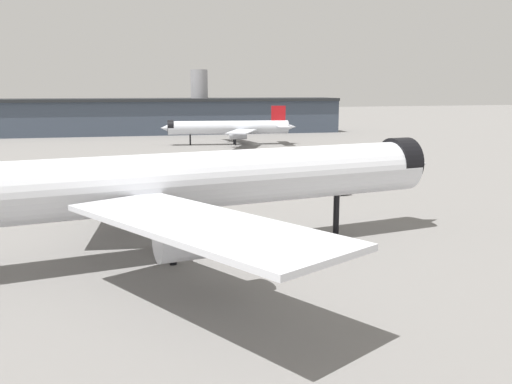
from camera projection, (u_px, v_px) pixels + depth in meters
name	position (u px, v px, depth m)	size (l,w,h in m)	color
ground	(207.00, 250.00, 66.41)	(900.00, 900.00, 0.00)	slate
airliner_near_gate	(185.00, 182.00, 63.50)	(69.66, 63.19, 18.68)	silver
airliner_far_taxiway	(229.00, 128.00, 188.14)	(45.03, 40.55, 12.75)	silver
terminal_building	(34.00, 117.00, 221.42)	(248.39, 44.27, 25.96)	#3D4756
service_truck_front	(336.00, 185.00, 101.60)	(2.76, 5.58, 3.00)	black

